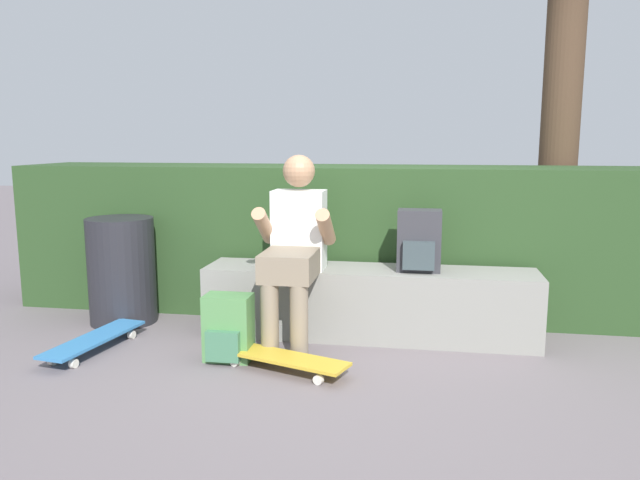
{
  "coord_description": "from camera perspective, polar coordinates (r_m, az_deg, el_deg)",
  "views": [
    {
      "loc": [
        0.34,
        -3.69,
        1.32
      ],
      "look_at": [
        -0.32,
        0.18,
        0.67
      ],
      "focal_mm": 34.35,
      "sensor_mm": 36.0,
      "label": 1
    }
  ],
  "objects": [
    {
      "name": "ground_plane",
      "position": [
        3.94,
        4.17,
        -10.17
      ],
      "size": [
        24.0,
        24.0,
        0.0
      ],
      "primitive_type": "plane",
      "color": "slate"
    },
    {
      "name": "skateboard_beside_bench",
      "position": [
        4.13,
        -20.29,
        -8.69
      ],
      "size": [
        0.32,
        0.82,
        0.09
      ],
      "color": "teal",
      "rests_on": "ground"
    },
    {
      "name": "bench_main",
      "position": [
        4.13,
        4.58,
        -5.84
      ],
      "size": [
        2.2,
        0.43,
        0.47
      ],
      "color": "gray",
      "rests_on": "ground"
    },
    {
      "name": "backpack_on_bench",
      "position": [
        4.02,
        9.22,
        -0.14
      ],
      "size": [
        0.28,
        0.23,
        0.4
      ],
      "color": "#333338",
      "rests_on": "bench_main"
    },
    {
      "name": "hedge_row",
      "position": [
        4.7,
        8.51,
        -0.01
      ],
      "size": [
        6.08,
        0.77,
        1.11
      ],
      "color": "#274320",
      "rests_on": "ground"
    },
    {
      "name": "backpack_on_ground",
      "position": [
        3.74,
        -8.56,
        -8.19
      ],
      "size": [
        0.28,
        0.23,
        0.4
      ],
      "color": "#51894C",
      "rests_on": "ground"
    },
    {
      "name": "trash_bin",
      "position": [
        4.63,
        -17.98,
        -2.71
      ],
      "size": [
        0.47,
        0.47,
        0.76
      ],
      "color": "#232328",
      "rests_on": "ground"
    },
    {
      "name": "skateboard_near_person",
      "position": [
        3.58,
        -3.55,
        -10.93
      ],
      "size": [
        0.82,
        0.45,
        0.09
      ],
      "color": "gold",
      "rests_on": "ground"
    },
    {
      "name": "person_skater",
      "position": [
        3.9,
        -2.37,
        -0.28
      ],
      "size": [
        0.49,
        0.62,
        1.22
      ],
      "color": "white",
      "rests_on": "ground"
    }
  ]
}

